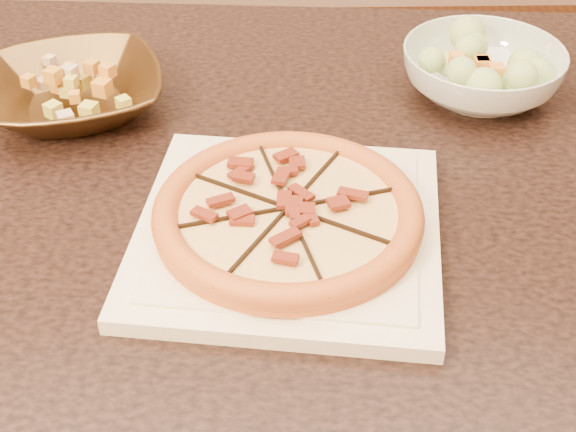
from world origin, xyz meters
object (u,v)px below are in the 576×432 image
(dining_table, at_px, (220,234))
(plate, at_px, (288,231))
(salad_bowl, at_px, (482,73))
(bronze_bowl, at_px, (74,92))
(pizza, at_px, (288,213))

(dining_table, relative_size, plate, 4.21)
(dining_table, distance_m, salad_bowl, 0.40)
(dining_table, relative_size, bronze_bowl, 6.53)
(pizza, height_order, bronze_bowl, bronze_bowl)
(plate, height_order, bronze_bowl, bronze_bowl)
(pizza, relative_size, salad_bowl, 1.32)
(pizza, height_order, salad_bowl, salad_bowl)
(dining_table, distance_m, plate, 0.19)
(plate, bearing_deg, pizza, 174.16)
(plate, distance_m, pizza, 0.02)
(plate, distance_m, salad_bowl, 0.39)
(bronze_bowl, bearing_deg, salad_bowl, 3.39)
(dining_table, bearing_deg, plate, -56.98)
(dining_table, bearing_deg, pizza, -56.99)
(bronze_bowl, relative_size, salad_bowl, 1.07)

